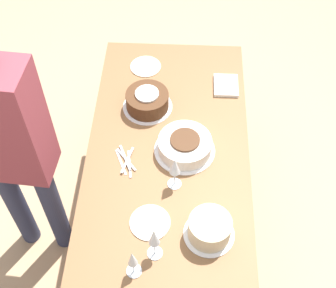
{
  "coord_description": "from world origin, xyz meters",
  "views": [
    {
      "loc": [
        1.48,
        0.07,
        2.72
      ],
      "look_at": [
        0.0,
        0.0,
        0.82
      ],
      "focal_mm": 50.0,
      "sensor_mm": 36.0,
      "label": 1
    }
  ],
  "objects_px": {
    "cake_front_chocolate": "(147,101)",
    "person_cutting": "(7,142)",
    "cake_center_white": "(185,145)",
    "wine_glass_extra": "(154,238)",
    "cake_back_decorated": "(210,229)",
    "wine_glass_near": "(133,260)",
    "wine_glass_far": "(175,168)"
  },
  "relations": [
    {
      "from": "cake_back_decorated",
      "to": "wine_glass_near",
      "type": "xyz_separation_m",
      "value": [
        0.19,
        -0.33,
        0.06
      ]
    },
    {
      "from": "wine_glass_near",
      "to": "cake_center_white",
      "type": "bearing_deg",
      "value": 163.19
    },
    {
      "from": "cake_back_decorated",
      "to": "person_cutting",
      "type": "bearing_deg",
      "value": -108.55
    },
    {
      "from": "cake_center_white",
      "to": "cake_back_decorated",
      "type": "height_order",
      "value": "cake_back_decorated"
    },
    {
      "from": "person_cutting",
      "to": "wine_glass_near",
      "type": "bearing_deg",
      "value": -34.18
    },
    {
      "from": "cake_front_chocolate",
      "to": "cake_back_decorated",
      "type": "height_order",
      "value": "cake_back_decorated"
    },
    {
      "from": "wine_glass_near",
      "to": "wine_glass_far",
      "type": "xyz_separation_m",
      "value": [
        -0.46,
        0.16,
        0.03
      ]
    },
    {
      "from": "cake_front_chocolate",
      "to": "cake_center_white",
      "type": "bearing_deg",
      "value": 35.96
    },
    {
      "from": "cake_center_white",
      "to": "person_cutting",
      "type": "distance_m",
      "value": 0.88
    },
    {
      "from": "person_cutting",
      "to": "cake_center_white",
      "type": "bearing_deg",
      "value": 15.23
    },
    {
      "from": "wine_glass_near",
      "to": "wine_glass_extra",
      "type": "height_order",
      "value": "wine_glass_extra"
    },
    {
      "from": "person_cutting",
      "to": "wine_glass_extra",
      "type": "bearing_deg",
      "value": -25.84
    },
    {
      "from": "cake_center_white",
      "to": "wine_glass_extra",
      "type": "relative_size",
      "value": 1.47
    },
    {
      "from": "person_cutting",
      "to": "cake_back_decorated",
      "type": "bearing_deg",
      "value": -13.76
    },
    {
      "from": "cake_back_decorated",
      "to": "cake_center_white",
      "type": "bearing_deg",
      "value": -165.52
    },
    {
      "from": "wine_glass_extra",
      "to": "person_cutting",
      "type": "bearing_deg",
      "value": -120.63
    },
    {
      "from": "cake_center_white",
      "to": "wine_glass_extra",
      "type": "distance_m",
      "value": 0.61
    },
    {
      "from": "cake_center_white",
      "to": "wine_glass_far",
      "type": "xyz_separation_m",
      "value": [
        0.21,
        -0.04,
        0.1
      ]
    },
    {
      "from": "wine_glass_near",
      "to": "person_cutting",
      "type": "relative_size",
      "value": 0.11
    },
    {
      "from": "wine_glass_extra",
      "to": "person_cutting",
      "type": "distance_m",
      "value": 0.85
    },
    {
      "from": "wine_glass_near",
      "to": "wine_glass_far",
      "type": "height_order",
      "value": "wine_glass_far"
    },
    {
      "from": "cake_back_decorated",
      "to": "wine_glass_extra",
      "type": "height_order",
      "value": "wine_glass_extra"
    },
    {
      "from": "cake_center_white",
      "to": "wine_glass_near",
      "type": "bearing_deg",
      "value": -16.81
    },
    {
      "from": "cake_center_white",
      "to": "wine_glass_near",
      "type": "height_order",
      "value": "wine_glass_near"
    },
    {
      "from": "cake_front_chocolate",
      "to": "wine_glass_extra",
      "type": "height_order",
      "value": "wine_glass_extra"
    },
    {
      "from": "wine_glass_extra",
      "to": "person_cutting",
      "type": "height_order",
      "value": "person_cutting"
    },
    {
      "from": "cake_center_white",
      "to": "cake_back_decorated",
      "type": "relative_size",
      "value": 1.35
    },
    {
      "from": "cake_front_chocolate",
      "to": "person_cutting",
      "type": "distance_m",
      "value": 0.79
    },
    {
      "from": "cake_center_white",
      "to": "cake_back_decorated",
      "type": "xyz_separation_m",
      "value": [
        0.48,
        0.12,
        0.01
      ]
    },
    {
      "from": "wine_glass_far",
      "to": "person_cutting",
      "type": "bearing_deg",
      "value": -94.04
    },
    {
      "from": "cake_center_white",
      "to": "cake_front_chocolate",
      "type": "xyz_separation_m",
      "value": [
        -0.3,
        -0.22,
        0.01
      ]
    },
    {
      "from": "wine_glass_near",
      "to": "wine_glass_far",
      "type": "bearing_deg",
      "value": 161.03
    }
  ]
}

